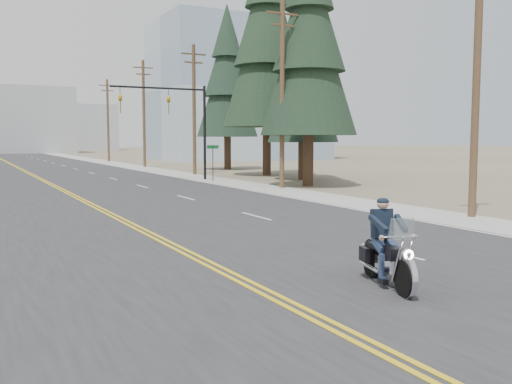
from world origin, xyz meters
The scene contains 19 objects.
ground_plane centered at (0.00, 0.00, 0.00)m, with size 400.00×400.00×0.00m, color #776D56.
road centered at (0.00, 70.00, 0.01)m, with size 20.00×200.00×0.01m, color #303033.
sidewalk_right centered at (11.50, 70.00, 0.01)m, with size 3.00×200.00×0.01m, color #A5A5A0.
traffic_mast_right centered at (8.98, 32.00, 4.94)m, with size 7.10×0.26×7.00m.
street_sign centered at (10.80, 30.00, 1.80)m, with size 0.90×0.06×2.62m.
utility_pole_a centered at (12.50, 8.00, 5.73)m, with size 2.20×0.30×11.00m.
utility_pole_b centered at (12.50, 23.00, 5.98)m, with size 2.20×0.30×11.50m.
utility_pole_c centered at (12.50, 38.00, 5.73)m, with size 2.20×0.30×11.00m.
utility_pole_d centered at (12.50, 53.00, 5.98)m, with size 2.20×0.30×11.50m.
utility_pole_e centered at (12.50, 70.00, 5.73)m, with size 2.20×0.30×11.00m.
glass_building centered at (32.00, 70.00, 10.00)m, with size 24.00×16.00×20.00m, color #9EB5CC.
haze_bldg_b centered at (8.00, 125.00, 7.00)m, with size 18.00×14.00×14.00m, color #ADB2B7.
haze_bldg_c centered at (40.00, 110.00, 9.00)m, with size 16.00×12.00×18.00m, color #B7BCC6.
haze_bldg_e centered at (25.00, 150.00, 6.00)m, with size 14.00×14.00×12.00m, color #B7BCC6.
motorcyclist centered at (2.52, 1.24, 0.92)m, with size 1.01×2.36×1.85m, color black, non-canonical shape.
conifer_near centered at (14.80, 23.58, 9.53)m, with size 6.27×6.27×16.59m.
conifer_mid centered at (17.57, 28.65, 8.13)m, with size 5.31×5.31×14.16m.
conifer_tall centered at (17.63, 34.47, 11.73)m, with size 7.35×7.35×20.42m.
conifer_far centered at (18.64, 44.65, 9.42)m, with size 6.13×6.13×16.43m.
Camera 1 is at (-5.29, -7.87, 3.09)m, focal length 40.00 mm.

